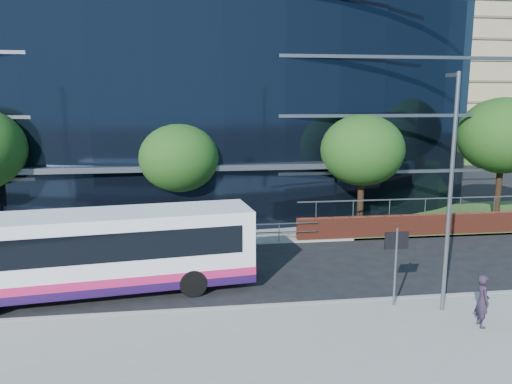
{
  "coord_description": "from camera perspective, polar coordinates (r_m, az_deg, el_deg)",
  "views": [
    {
      "loc": [
        -2.56,
        -17.3,
        7.24
      ],
      "look_at": [
        0.95,
        8.0,
        2.54
      ],
      "focal_mm": 35.0,
      "sensor_mm": 36.0,
      "label": 1
    }
  ],
  "objects": [
    {
      "name": "ground",
      "position": [
        18.93,
        0.5,
        -12.06
      ],
      "size": [
        200.0,
        200.0,
        0.0
      ],
      "primitive_type": "plane",
      "color": "black",
      "rests_on": "ground"
    },
    {
      "name": "pavement_near",
      "position": [
        14.47,
        3.56,
        -19.29
      ],
      "size": [
        80.0,
        8.0,
        0.15
      ],
      "primitive_type": "cube",
      "color": "gray",
      "rests_on": "ground"
    },
    {
      "name": "kerb",
      "position": [
        17.99,
        0.98,
        -13.03
      ],
      "size": [
        80.0,
        0.25,
        0.16
      ],
      "primitive_type": "cube",
      "color": "gray",
      "rests_on": "ground"
    },
    {
      "name": "yellow_line_outer",
      "position": [
        18.2,
        0.88,
        -13.0
      ],
      "size": [
        80.0,
        0.08,
        0.01
      ],
      "primitive_type": "cube",
      "color": "gold",
      "rests_on": "ground"
    },
    {
      "name": "yellow_line_inner",
      "position": [
        18.34,
        0.8,
        -12.82
      ],
      "size": [
        80.0,
        0.08,
        0.01
      ],
      "primitive_type": "cube",
      "color": "gold",
      "rests_on": "ground"
    },
    {
      "name": "far_forecourt",
      "position": [
        29.41,
        -14.4,
        -4.06
      ],
      "size": [
        50.0,
        8.0,
        0.1
      ],
      "primitive_type": "cube",
      "color": "gray",
      "rests_on": "ground"
    },
    {
      "name": "glass_office",
      "position": [
        38.19,
        -10.26,
        11.4
      ],
      "size": [
        44.0,
        23.1,
        16.0
      ],
      "color": "black",
      "rests_on": "ground"
    },
    {
      "name": "guard_railings",
      "position": [
        25.72,
        -19.9,
        -4.67
      ],
      "size": [
        24.0,
        0.05,
        1.1
      ],
      "color": "slate",
      "rests_on": "ground"
    },
    {
      "name": "apartment_block",
      "position": [
        82.23,
        17.4,
        12.67
      ],
      "size": [
        60.0,
        42.0,
        30.0
      ],
      "color": "#2D511E",
      "rests_on": "ground"
    },
    {
      "name": "street_sign",
      "position": [
        17.97,
        15.72,
        -6.44
      ],
      "size": [
        0.85,
        0.09,
        2.8
      ],
      "color": "slate",
      "rests_on": "pavement_near"
    },
    {
      "name": "tree_far_b",
      "position": [
        26.98,
        -8.79,
        3.85
      ],
      "size": [
        4.29,
        4.29,
        6.05
      ],
      "color": "black",
      "rests_on": "ground"
    },
    {
      "name": "tree_far_c",
      "position": [
        28.12,
        12.07,
        4.68
      ],
      "size": [
        4.62,
        4.62,
        6.51
      ],
      "color": "black",
      "rests_on": "ground"
    },
    {
      "name": "tree_far_d",
      "position": [
        33.08,
        26.4,
        5.79
      ],
      "size": [
        5.28,
        5.28,
        7.44
      ],
      "color": "black",
      "rests_on": "ground"
    },
    {
      "name": "tree_dist_e",
      "position": [
        63.22,
        17.11,
        7.52
      ],
      "size": [
        4.62,
        4.62,
        6.51
      ],
      "color": "black",
      "rests_on": "ground"
    },
    {
      "name": "streetlight_east",
      "position": [
        17.61,
        21.32,
        0.55
      ],
      "size": [
        0.15,
        0.77,
        8.0
      ],
      "color": "slate",
      "rests_on": "pavement_near"
    },
    {
      "name": "city_bus",
      "position": [
        19.72,
        -17.16,
        -6.5
      ],
      "size": [
        11.78,
        4.05,
        3.13
      ],
      "rotation": [
        0.0,
        0.0,
        0.12
      ],
      "color": "white",
      "rests_on": "ground"
    },
    {
      "name": "pedestrian",
      "position": [
        17.66,
        24.46,
        -11.24
      ],
      "size": [
        0.5,
        0.68,
        1.71
      ],
      "primitive_type": "imported",
      "rotation": [
        0.0,
        0.0,
        1.41
      ],
      "color": "#281E2D",
      "rests_on": "pavement_near"
    }
  ]
}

